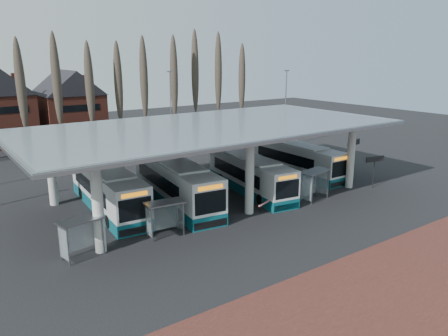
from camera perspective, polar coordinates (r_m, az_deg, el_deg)
ground at (r=32.92m, az=6.02°, el=-7.12°), size 140.00×140.00×0.00m
brick_strip at (r=26.06m, az=24.24°, el=-14.53°), size 70.00×10.00×0.03m
station_canopy at (r=37.51m, az=-1.83°, el=4.69°), size 32.00×16.00×6.34m
poplar_row at (r=59.53m, az=-15.51°, el=10.86°), size 45.10×1.10×14.50m
lamp_post_b at (r=55.91m, az=-6.94°, el=7.52°), size 0.80×0.16×10.17m
lamp_post_c at (r=59.25m, az=8.03°, el=7.88°), size 0.80×0.16×10.17m
bus_0 at (r=36.26m, az=-14.96°, el=-2.72°), size 3.53×12.71×3.49m
bus_1 at (r=36.76m, az=-6.41°, el=-1.94°), size 4.39×13.43×3.66m
bus_2 at (r=39.73m, az=3.35°, el=-0.88°), size 4.22×12.04×3.28m
bus_3 at (r=46.07m, az=9.34°, el=1.12°), size 2.72×11.83×3.28m
shelter_0 at (r=28.31m, az=-18.29°, el=-7.60°), size 2.86×1.79×2.47m
shelter_1 at (r=30.23m, az=-7.83°, el=-5.56°), size 2.78×1.62×2.46m
shelter_2 at (r=38.02m, az=11.64°, el=-1.32°), size 3.01×1.85×2.61m
info_sign_0 at (r=42.77m, az=19.09°, el=0.82°), size 2.01×0.54×3.02m
info_sign_1 at (r=47.74m, az=16.57°, el=2.88°), size 2.33×0.54×3.50m
barrier at (r=34.51m, az=5.33°, el=-4.61°), size 2.00×0.94×1.05m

